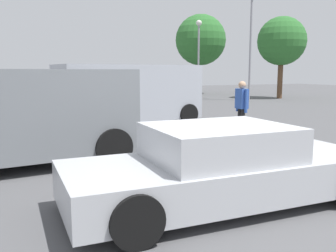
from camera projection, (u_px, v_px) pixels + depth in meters
ground_plane at (240, 201)px, 5.66m from camera, size 80.00×80.00×0.00m
sedan_foreground at (223, 168)px, 5.46m from camera, size 4.74×1.98×1.18m
van_white at (129, 93)px, 13.44m from camera, size 5.28×2.71×2.17m
suv_dark at (11, 115)px, 7.48m from camera, size 4.95×2.46×1.99m
pedestrian at (242, 104)px, 11.18m from camera, size 0.27×0.57×1.66m
light_post_near at (251, 29)px, 24.26m from camera, size 0.44×0.44×6.97m
light_post_mid at (199, 44)px, 28.19m from camera, size 0.44×0.44×5.76m
tree_back_left at (201, 40)px, 31.80m from camera, size 4.31×4.31×6.75m
tree_back_center at (282, 41)px, 26.27m from camera, size 3.42×3.42×5.77m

